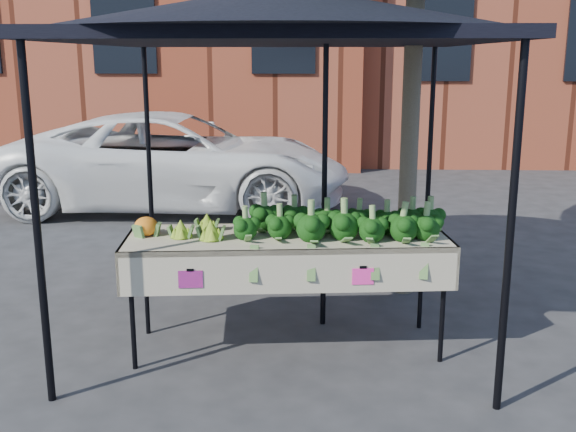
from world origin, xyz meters
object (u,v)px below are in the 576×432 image
object	(u,v)px
table	(287,292)
canopy	(282,162)
vehicle	(171,32)
street_tree	(414,37)

from	to	relation	value
table	canopy	distance (m)	1.08
vehicle	street_tree	xyz separation A→B (m)	(2.90, -3.62, -0.18)
table	street_tree	distance (m)	2.56
canopy	street_tree	size ratio (longest dim) A/B	0.67
canopy	street_tree	distance (m)	1.69
vehicle	table	bearing A→B (deg)	-158.75
street_tree	vehicle	bearing A→B (deg)	128.75
canopy	vehicle	size ratio (longest dim) A/B	0.62
table	canopy	bearing A→B (deg)	96.74
street_tree	canopy	bearing A→B (deg)	-146.61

